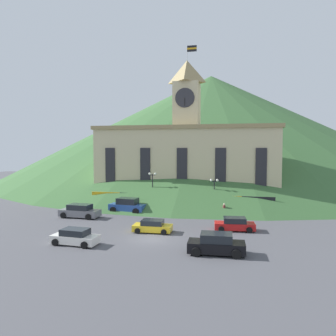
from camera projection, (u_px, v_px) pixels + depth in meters
ground_plane at (151, 239)px, 33.01m from camera, size 160.00×160.00×0.00m
civic_building at (187, 160)px, 54.92m from camera, size 30.04×9.72×25.98m
banner_fence at (178, 202)px, 47.71m from camera, size 27.08×0.12×2.39m
hillside_backdrop at (211, 127)px, 101.35m from camera, size 122.80×122.80×31.19m
street_lamp_far_right at (153, 183)px, 49.59m from camera, size 1.26×0.36×5.41m
street_lamp_left at (214, 187)px, 47.67m from camera, size 1.26×0.36×4.62m
car_yellow_coupe at (153, 226)px, 35.54m from camera, size 4.24×2.21×1.35m
car_red_sedan at (235, 224)px, 36.27m from camera, size 4.55×2.45×1.45m
car_black_suv at (216, 244)px, 28.22m from camera, size 4.98×2.54×1.80m
car_blue_van at (128, 206)px, 46.06m from camera, size 5.30×2.85×2.10m
car_gray_pickup at (80, 211)px, 43.02m from camera, size 5.40×2.59×1.75m
car_white_taxi at (75, 237)px, 31.00m from camera, size 4.62×2.39×1.50m
pedestrian at (224, 209)px, 43.84m from camera, size 0.53×0.53×1.73m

